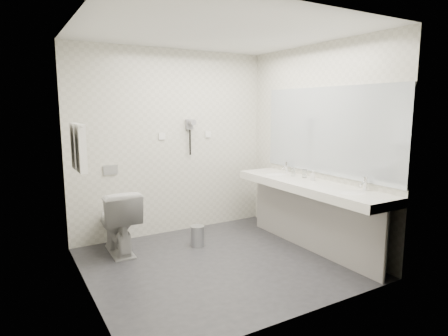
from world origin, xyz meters
TOP-DOWN VIEW (x-y plane):
  - floor at (0.00, 0.00)m, footprint 2.80×2.80m
  - ceiling at (0.00, 0.00)m, footprint 2.80×2.80m
  - wall_back at (0.00, 1.30)m, footprint 2.80×0.00m
  - wall_front at (0.00, -1.30)m, footprint 2.80×0.00m
  - wall_left at (-1.40, 0.00)m, footprint 0.00×2.60m
  - wall_right at (1.40, 0.00)m, footprint 0.00×2.60m
  - vanity_counter at (1.12, -0.20)m, footprint 0.55×2.20m
  - vanity_panel at (1.15, -0.20)m, footprint 0.03×2.15m
  - vanity_post_near at (1.18, -1.24)m, footprint 0.06×0.06m
  - vanity_post_far at (1.18, 0.84)m, footprint 0.06×0.06m
  - mirror at (1.39, -0.20)m, footprint 0.02×2.20m
  - basin_near at (1.12, -0.85)m, footprint 0.40×0.31m
  - basin_far at (1.12, 0.45)m, footprint 0.40×0.31m
  - faucet_near at (1.32, -0.85)m, footprint 0.04×0.04m
  - faucet_far at (1.32, 0.45)m, footprint 0.04×0.04m
  - soap_bottle_a at (1.23, -0.14)m, footprint 0.08×0.08m
  - glass_left at (1.27, 0.04)m, footprint 0.07×0.07m
  - glass_right at (1.21, 0.19)m, footprint 0.06×0.06m
  - toilet at (-0.88, 0.90)m, footprint 0.45×0.78m
  - flush_plate at (-0.85, 1.29)m, footprint 0.18×0.02m
  - pedal_bin at (0.02, 0.60)m, footprint 0.22×0.22m
  - bin_lid at (0.02, 0.60)m, footprint 0.18×0.18m
  - towel_rail at (-1.35, 0.55)m, footprint 0.02×0.62m
  - towel_near at (-1.34, 0.41)m, footprint 0.07×0.24m
  - towel_far at (-1.34, 0.69)m, footprint 0.07×0.24m
  - dryer_cradle at (0.25, 1.27)m, footprint 0.10×0.04m
  - dryer_barrel at (0.25, 1.20)m, footprint 0.08×0.14m
  - dryer_cord at (0.25, 1.26)m, footprint 0.02×0.02m
  - switch_plate_a at (-0.15, 1.29)m, footprint 0.09×0.02m
  - switch_plate_b at (0.55, 1.29)m, footprint 0.09×0.02m

SIDE VIEW (x-z plane):
  - floor at x=0.00m, z-range 0.00..0.00m
  - pedal_bin at x=0.02m, z-range 0.00..0.25m
  - bin_lid at x=0.02m, z-range 0.25..0.26m
  - vanity_panel at x=1.15m, z-range 0.00..0.75m
  - vanity_post_near at x=1.18m, z-range 0.00..0.75m
  - vanity_post_far at x=1.18m, z-range 0.00..0.75m
  - toilet at x=-0.88m, z-range 0.00..0.78m
  - vanity_counter at x=1.12m, z-range 0.75..0.85m
  - basin_near at x=1.12m, z-range 0.81..0.86m
  - basin_far at x=1.12m, z-range 0.81..0.86m
  - glass_right at x=1.21m, z-range 0.85..0.95m
  - glass_left at x=1.27m, z-range 0.85..0.95m
  - soap_bottle_a at x=1.23m, z-range 0.85..0.97m
  - faucet_near at x=1.32m, z-range 0.85..1.00m
  - faucet_far at x=1.32m, z-range 0.85..1.00m
  - flush_plate at x=-0.85m, z-range 0.89..1.01m
  - wall_back at x=0.00m, z-range -0.15..2.65m
  - wall_front at x=0.00m, z-range -0.15..2.65m
  - wall_left at x=-1.40m, z-range -0.05..2.55m
  - wall_right at x=1.40m, z-range -0.05..2.55m
  - dryer_cord at x=0.25m, z-range 1.07..1.43m
  - towel_near at x=-1.34m, z-range 1.09..1.57m
  - towel_far at x=-1.34m, z-range 1.09..1.57m
  - switch_plate_a at x=-0.15m, z-range 1.31..1.40m
  - switch_plate_b at x=0.55m, z-range 1.31..1.40m
  - mirror at x=1.39m, z-range 0.92..1.98m
  - dryer_cradle at x=0.25m, z-range 1.43..1.57m
  - dryer_barrel at x=0.25m, z-range 1.49..1.57m
  - towel_rail at x=-1.35m, z-range 1.54..1.56m
  - ceiling at x=0.00m, z-range 2.50..2.50m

